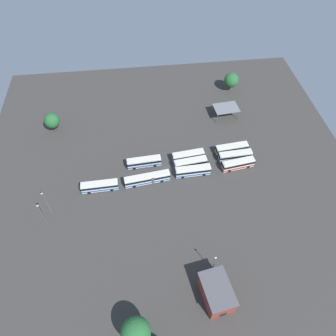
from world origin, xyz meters
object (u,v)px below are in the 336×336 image
Objects in this scene: lamp_post_mid_lot at (214,264)px; lamp_post_near_entrance at (46,202)px; tree_northeast at (52,121)px; bus_row0_slot1 at (235,156)px; lamp_post_far_corner at (42,214)px; bus_row2_slot0 at (144,162)px; depot_building at (217,292)px; bus_row0_slot2 at (238,164)px; tree_north_edge at (231,80)px; bus_row1_slot0 at (188,156)px; bus_row1_slot1 at (190,163)px; bus_row1_slot2 at (193,171)px; tree_west_edge at (136,332)px; maintenance_shelter at (226,108)px; bus_row3_slot2 at (100,186)px; bus_row0_slot0 at (232,148)px; bus_row2_slot2 at (147,179)px.

lamp_post_near_entrance is (44.63, -23.81, 0.77)m from lamp_post_mid_lot.
tree_northeast is at bearing -51.79° from lamp_post_mid_lot.
lamp_post_far_corner is at bearing 16.28° from bus_row0_slot1.
depot_building is (-14.65, 45.47, 1.13)m from bus_row2_slot0.
lamp_post_far_corner reaches higher than bus_row0_slot2.
lamp_post_far_corner is at bearing 13.00° from bus_row0_slot2.
bus_row0_slot2 is 67.85m from tree_northeast.
bus_row2_slot0 is 53.95m from tree_north_edge.
lamp_post_mid_lot is (-0.17, 39.75, 2.64)m from bus_row1_slot0.
bus_row2_slot0 is at bearing -8.60° from bus_row1_slot1.
bus_row1_slot2 is 1.26× the size of tree_west_edge.
bus_row0_slot1 and bus_row1_slot2 have the same top height.
maintenance_shelter is (-17.41, -27.33, 2.11)m from bus_row1_slot2.
bus_row1_slot1 is 3.43m from bus_row1_slot2.
tree_northeast is (1.59, -39.67, 0.08)m from lamp_post_far_corner.
bus_row3_slot2 is at bearing 11.36° from bus_row1_slot1.
bus_row1_slot2 is 1.20× the size of maintenance_shelter.
bus_row0_slot0 and bus_row1_slot1 have the same top height.
tree_northeast is (47.03, -23.22, 3.31)m from bus_row1_slot1.
bus_row1_slot0 is (15.97, -1.88, -0.00)m from bus_row0_slot1.
bus_row0_slot2 is at bearing -170.31° from lamp_post_near_entrance.
tree_west_edge is at bearing 54.82° from bus_row0_slot1.
maintenance_shelter is (-32.51, -28.78, 2.11)m from bus_row2_slot2.
bus_row2_slot2 is 1.87× the size of tree_northeast.
bus_row2_slot0 is (31.11, -0.91, 0.00)m from bus_row0_slot1.
lamp_post_mid_lot is at bearing 115.03° from bus_row2_slot2.
bus_row3_slot2 is 18.94m from lamp_post_far_corner.
tree_north_edge reaches higher than bus_row2_slot2.
lamp_post_mid_lot is at bearing 69.51° from bus_row0_slot0.
lamp_post_far_corner is (44.71, -26.70, 2.11)m from depot_building.
bus_row0_slot0 is 1.24× the size of tree_west_edge.
depot_building is (-29.24, 37.13, 1.13)m from bus_row3_slot2.
bus_row2_slot2 and bus_row3_slot2 have the same top height.
tree_west_edge is at bearing 122.44° from lamp_post_near_entrance.
maintenance_shelter is at bearing -138.48° from bus_row2_slot2.
maintenance_shelter is 1.05× the size of lamp_post_far_corner.
lamp_post_far_corner is (15.47, 10.43, 3.23)m from bus_row3_slot2.
bus_row1_slot2 is 16.69m from bus_row2_slot0.
bus_row1_slot0 is 50.96m from tree_northeast.
bus_row3_slot2 is at bearing 9.24° from bus_row0_slot1.
tree_north_edge is at bearing -103.13° from bus_row0_slot0.
maintenance_shelter reaches higher than bus_row0_slot0.
bus_row3_slot2 is (14.59, 8.34, 0.00)m from bus_row2_slot0.
lamp_post_far_corner is at bearing 32.59° from maintenance_shelter.
bus_row0_slot2 is at bearing 79.55° from tree_north_edge.
lamp_post_far_corner reaches higher than lamp_post_mid_lot.
bus_row0_slot0 is 1.24× the size of lamp_post_far_corner.
bus_row2_slot0 is 1.42× the size of tree_north_edge.
bus_row1_slot1 is 46.58m from lamp_post_near_entrance.
bus_row3_slot2 is 1.44× the size of lamp_post_mid_lot.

